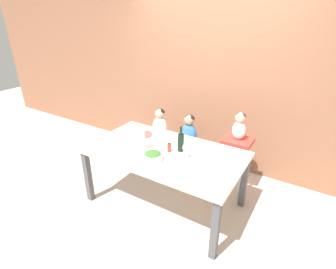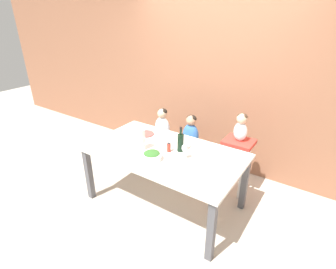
{
  "view_description": "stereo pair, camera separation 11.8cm",
  "coord_description": "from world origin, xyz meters",
  "px_view_note": "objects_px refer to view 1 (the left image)",
  "views": [
    {
      "loc": [
        1.43,
        -2.24,
        2.2
      ],
      "look_at": [
        0.0,
        0.08,
        0.92
      ],
      "focal_mm": 28.0,
      "sensor_mm": 36.0,
      "label": 1
    },
    {
      "loc": [
        1.53,
        -2.18,
        2.2
      ],
      "look_at": [
        0.0,
        0.08,
        0.92
      ],
      "focal_mm": 28.0,
      "sensor_mm": 36.0,
      "label": 2
    }
  ],
  "objects_px": {
    "person_baby_right": "(240,125)",
    "wine_bottle": "(181,142)",
    "chair_far_center": "(188,151)",
    "person_child_left": "(160,124)",
    "paper_towel_roll": "(141,140)",
    "chair_far_left": "(160,143)",
    "chair_right_highchair": "(236,151)",
    "wine_glass_near": "(186,148)",
    "dinner_plate_back_left": "(144,134)",
    "person_child_center": "(189,131)",
    "salad_bowl_large": "(153,156)",
    "dinner_plate_front_left": "(110,147)"
  },
  "relations": [
    {
      "from": "chair_far_center",
      "to": "chair_right_highchair",
      "type": "height_order",
      "value": "chair_right_highchair"
    },
    {
      "from": "chair_far_center",
      "to": "person_child_left",
      "type": "bearing_deg",
      "value": 179.9
    },
    {
      "from": "dinner_plate_front_left",
      "to": "dinner_plate_back_left",
      "type": "height_order",
      "value": "same"
    },
    {
      "from": "chair_far_left",
      "to": "person_baby_right",
      "type": "distance_m",
      "value": 1.29
    },
    {
      "from": "person_baby_right",
      "to": "salad_bowl_large",
      "type": "distance_m",
      "value": 1.15
    },
    {
      "from": "person_child_center",
      "to": "person_baby_right",
      "type": "bearing_deg",
      "value": 0.03
    },
    {
      "from": "person_child_center",
      "to": "wine_bottle",
      "type": "relative_size",
      "value": 1.57
    },
    {
      "from": "chair_right_highchair",
      "to": "dinner_plate_back_left",
      "type": "bearing_deg",
      "value": -156.41
    },
    {
      "from": "wine_glass_near",
      "to": "person_child_left",
      "type": "bearing_deg",
      "value": 138.01
    },
    {
      "from": "chair_right_highchair",
      "to": "dinner_plate_front_left",
      "type": "bearing_deg",
      "value": -141.55
    },
    {
      "from": "person_child_center",
      "to": "wine_bottle",
      "type": "bearing_deg",
      "value": -71.28
    },
    {
      "from": "chair_far_left",
      "to": "wine_bottle",
      "type": "bearing_deg",
      "value": -41.54
    },
    {
      "from": "chair_far_center",
      "to": "person_child_left",
      "type": "distance_m",
      "value": 0.57
    },
    {
      "from": "person_child_left",
      "to": "paper_towel_roll",
      "type": "distance_m",
      "value": 0.88
    },
    {
      "from": "chair_right_highchair",
      "to": "paper_towel_roll",
      "type": "bearing_deg",
      "value": -137.12
    },
    {
      "from": "chair_far_center",
      "to": "wine_glass_near",
      "type": "distance_m",
      "value": 0.93
    },
    {
      "from": "chair_far_center",
      "to": "person_baby_right",
      "type": "bearing_deg",
      "value": 0.11
    },
    {
      "from": "chair_right_highchair",
      "to": "wine_glass_near",
      "type": "height_order",
      "value": "wine_glass_near"
    },
    {
      "from": "person_baby_right",
      "to": "wine_bottle",
      "type": "distance_m",
      "value": 0.78
    },
    {
      "from": "dinner_plate_front_left",
      "to": "chair_right_highchair",
      "type": "bearing_deg",
      "value": 38.45
    },
    {
      "from": "wine_bottle",
      "to": "salad_bowl_large",
      "type": "xyz_separation_m",
      "value": [
        -0.16,
        -0.34,
        -0.06
      ]
    },
    {
      "from": "dinner_plate_front_left",
      "to": "dinner_plate_back_left",
      "type": "relative_size",
      "value": 1.0
    },
    {
      "from": "salad_bowl_large",
      "to": "dinner_plate_front_left",
      "type": "bearing_deg",
      "value": -176.94
    },
    {
      "from": "person_baby_right",
      "to": "paper_towel_roll",
      "type": "bearing_deg",
      "value": -137.08
    },
    {
      "from": "chair_far_center",
      "to": "salad_bowl_large",
      "type": "xyz_separation_m",
      "value": [
        0.05,
        -0.95,
        0.4
      ]
    },
    {
      "from": "chair_far_center",
      "to": "person_child_center",
      "type": "bearing_deg",
      "value": 90.0
    },
    {
      "from": "person_child_center",
      "to": "wine_bottle",
      "type": "xyz_separation_m",
      "value": [
        0.21,
        -0.61,
        0.15
      ]
    },
    {
      "from": "chair_far_left",
      "to": "wine_bottle",
      "type": "xyz_separation_m",
      "value": [
        0.69,
        -0.61,
        0.46
      ]
    },
    {
      "from": "person_baby_right",
      "to": "wine_bottle",
      "type": "xyz_separation_m",
      "value": [
        -0.48,
        -0.61,
        -0.1
      ]
    },
    {
      "from": "chair_far_left",
      "to": "wine_bottle",
      "type": "relative_size",
      "value": 1.56
    },
    {
      "from": "chair_right_highchair",
      "to": "person_child_center",
      "type": "distance_m",
      "value": 0.7
    },
    {
      "from": "chair_right_highchair",
      "to": "person_child_left",
      "type": "bearing_deg",
      "value": 179.96
    },
    {
      "from": "paper_towel_roll",
      "to": "dinner_plate_front_left",
      "type": "xyz_separation_m",
      "value": [
        -0.35,
        -0.16,
        -0.12
      ]
    },
    {
      "from": "chair_far_center",
      "to": "person_baby_right",
      "type": "height_order",
      "value": "person_baby_right"
    },
    {
      "from": "wine_glass_near",
      "to": "dinner_plate_front_left",
      "type": "distance_m",
      "value": 0.92
    },
    {
      "from": "salad_bowl_large",
      "to": "dinner_plate_front_left",
      "type": "height_order",
      "value": "salad_bowl_large"
    },
    {
      "from": "person_child_center",
      "to": "dinner_plate_front_left",
      "type": "distance_m",
      "value": 1.12
    },
    {
      "from": "wine_bottle",
      "to": "wine_glass_near",
      "type": "relative_size",
      "value": 1.7
    },
    {
      "from": "chair_far_center",
      "to": "dinner_plate_back_left",
      "type": "xyz_separation_m",
      "value": [
        -0.42,
        -0.48,
        0.35
      ]
    },
    {
      "from": "person_baby_right",
      "to": "paper_towel_roll",
      "type": "xyz_separation_m",
      "value": [
        -0.89,
        -0.82,
        -0.09
      ]
    },
    {
      "from": "chair_far_left",
      "to": "person_baby_right",
      "type": "relative_size",
      "value": 1.32
    },
    {
      "from": "chair_far_left",
      "to": "person_child_left",
      "type": "relative_size",
      "value": 0.99
    },
    {
      "from": "person_child_left",
      "to": "wine_bottle",
      "type": "xyz_separation_m",
      "value": [
        0.69,
        -0.61,
        0.15
      ]
    },
    {
      "from": "chair_far_center",
      "to": "wine_glass_near",
      "type": "height_order",
      "value": "wine_glass_near"
    },
    {
      "from": "chair_right_highchair",
      "to": "person_child_center",
      "type": "height_order",
      "value": "person_child_center"
    },
    {
      "from": "wine_bottle",
      "to": "dinner_plate_back_left",
      "type": "distance_m",
      "value": 0.64
    },
    {
      "from": "person_baby_right",
      "to": "dinner_plate_front_left",
      "type": "distance_m",
      "value": 1.59
    },
    {
      "from": "chair_right_highchair",
      "to": "wine_bottle",
      "type": "bearing_deg",
      "value": -128.21
    },
    {
      "from": "chair_far_center",
      "to": "wine_glass_near",
      "type": "relative_size",
      "value": 2.66
    },
    {
      "from": "person_child_left",
      "to": "person_child_center",
      "type": "bearing_deg",
      "value": 0.0
    }
  ]
}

